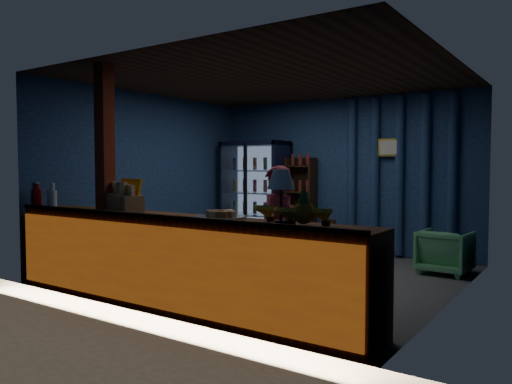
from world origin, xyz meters
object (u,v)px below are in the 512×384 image
shopkeeper (277,237)px  table_lamp (281,182)px  pastry_tray (221,216)px  green_chair (445,252)px

shopkeeper → table_lamp: bearing=-32.5°
shopkeeper → pastry_tray: bearing=-94.0°
shopkeeper → table_lamp: shopkeeper is taller
shopkeeper → green_chair: shopkeeper is taller
pastry_tray → table_lamp: (0.73, -0.08, 0.35)m
green_chair → pastry_tray: bearing=71.8°
pastry_tray → table_lamp: 0.81m
shopkeeper → green_chair: size_ratio=2.23×
shopkeeper → table_lamp: (0.44, -0.64, 0.59)m
table_lamp → green_chair: bearing=79.7°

